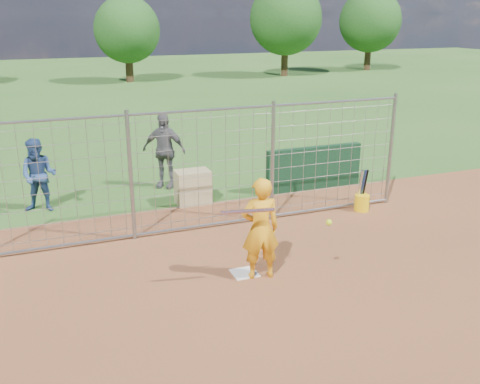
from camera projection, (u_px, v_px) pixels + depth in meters
name	position (u px, v px, depth m)	size (l,w,h in m)	color
ground	(240.00, 269.00, 9.46)	(100.00, 100.00, 0.00)	#2D591E
infield_dirt	(325.00, 368.00, 6.81)	(18.00, 18.00, 0.00)	brown
home_plate	(245.00, 273.00, 9.28)	(0.43, 0.43, 0.02)	silver
dugout_wall	(314.00, 168.00, 13.63)	(2.60, 0.20, 1.10)	#11381E
batter	(260.00, 229.00, 8.90)	(0.65, 0.43, 1.78)	#F7A415
bystander_a	(39.00, 176.00, 11.98)	(0.82, 0.64, 1.68)	navy
bystander_b	(164.00, 150.00, 13.65)	(1.14, 0.47, 1.94)	#545459
equipment_bin	(193.00, 187.00, 12.62)	(0.80, 0.55, 0.80)	tan
equipment_in_play	(268.00, 214.00, 8.47)	(1.80, 0.43, 0.36)	silver
bucket_with_bats	(362.00, 200.00, 12.18)	(0.34, 0.34, 0.97)	yellow
backstop_fence	(205.00, 171.00, 10.83)	(9.08, 0.08, 2.60)	gray
tree_line	(128.00, 23.00, 34.24)	(44.66, 6.72, 6.48)	#3F2B19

